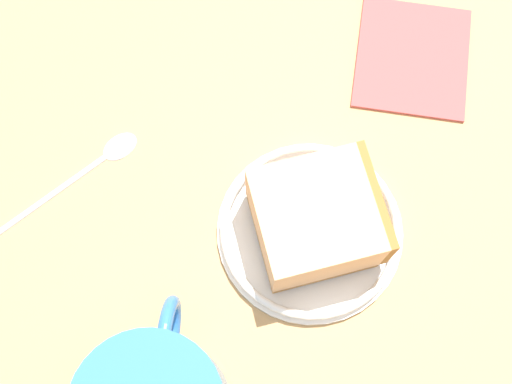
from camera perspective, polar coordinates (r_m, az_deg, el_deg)
ground_plane at (r=51.64cm, az=2.04°, el=-7.54°), size 141.30×141.30×2.25cm
small_plate at (r=50.69cm, az=4.68°, el=-3.26°), size 14.26×14.26×1.51cm
cake_slice at (r=47.90cm, az=5.26°, el=-2.30°), size 10.28×10.71×5.53cm
teaspoon at (r=54.11cm, az=-13.57°, el=2.58°), size 9.50×10.51×0.80cm
folded_napkin at (r=58.08cm, az=13.34°, el=11.25°), size 11.38×10.30×0.60cm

